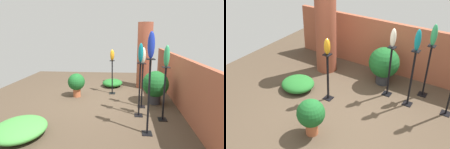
# 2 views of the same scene
# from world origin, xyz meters

# --- Properties ---
(ground_plane) EXTENTS (8.00, 8.00, 0.00)m
(ground_plane) POSITION_xyz_m (0.00, 0.00, 0.00)
(ground_plane) COLOR #4C3D2D
(brick_wall_back) EXTENTS (5.60, 0.12, 1.40)m
(brick_wall_back) POSITION_xyz_m (0.00, 2.20, 0.70)
(brick_wall_back) COLOR #9E5138
(brick_wall_back) RESTS_ON ground
(brick_pillar) EXTENTS (0.55, 0.55, 2.42)m
(brick_pillar) POSITION_xyz_m (-1.42, 1.39, 1.21)
(brick_pillar) COLOR brown
(brick_pillar) RESTS_ON ground
(pedestal_ivory) EXTENTS (0.20, 0.20, 1.24)m
(pedestal_ivory) POSITION_xyz_m (0.50, 1.15, 0.57)
(pedestal_ivory) COLOR black
(pedestal_ivory) RESTS_ON ground
(pedestal_teal) EXTENTS (0.20, 0.20, 1.34)m
(pedestal_teal) POSITION_xyz_m (1.05, 1.04, 0.62)
(pedestal_teal) COLOR black
(pedestal_teal) RESTS_ON ground
(pedestal_jade) EXTENTS (0.20, 0.20, 1.28)m
(pedestal_jade) POSITION_xyz_m (1.23, 1.59, 0.59)
(pedestal_jade) COLOR black
(pedestal_jade) RESTS_ON ground
(pedestal_amber) EXTENTS (0.20, 0.20, 1.15)m
(pedestal_amber) POSITION_xyz_m (-0.58, 0.25, 0.52)
(pedestal_amber) COLOR black
(pedestal_amber) RESTS_ON ground
(pedestal_cobalt) EXTENTS (0.20, 0.20, 1.55)m
(pedestal_cobalt) POSITION_xyz_m (1.87, 1.15, 0.72)
(pedestal_cobalt) COLOR black
(pedestal_cobalt) RESTS_ON ground
(art_vase_ivory) EXTENTS (0.13, 0.13, 0.42)m
(art_vase_ivory) POSITION_xyz_m (0.50, 1.15, 1.45)
(art_vase_ivory) COLOR beige
(art_vase_ivory) RESTS_ON pedestal_ivory
(art_vase_teal) EXTENTS (0.13, 0.12, 0.45)m
(art_vase_teal) POSITION_xyz_m (1.05, 1.04, 1.57)
(art_vase_teal) COLOR #0F727A
(art_vase_teal) RESTS_ON pedestal_teal
(art_vase_jade) EXTENTS (0.13, 0.13, 0.48)m
(art_vase_jade) POSITION_xyz_m (1.23, 1.59, 1.52)
(art_vase_jade) COLOR #2D9356
(art_vase_jade) RESTS_ON pedestal_jade
(art_vase_amber) EXTENTS (0.14, 0.14, 0.36)m
(art_vase_amber) POSITION_xyz_m (-0.58, 0.25, 1.33)
(art_vase_amber) COLOR orange
(art_vase_amber) RESTS_ON pedestal_amber
(art_vase_cobalt) EXTENTS (0.12, 0.14, 0.50)m
(art_vase_cobalt) POSITION_xyz_m (1.87, 1.15, 1.79)
(art_vase_cobalt) COLOR #192D9E
(art_vase_cobalt) RESTS_ON pedestal_cobalt
(potted_plant_near_pillar) EXTENTS (0.54, 0.54, 0.77)m
(potted_plant_near_pillar) POSITION_xyz_m (-0.19, -0.88, 0.46)
(potted_plant_near_pillar) COLOR #B25B38
(potted_plant_near_pillar) RESTS_ON ground
(potted_plant_walkway_edge) EXTENTS (0.76, 0.76, 0.97)m
(potted_plant_walkway_edge) POSITION_xyz_m (0.19, 1.56, 0.56)
(potted_plant_walkway_edge) COLOR #2D2D33
(potted_plant_walkway_edge) RESTS_ON ground
(foliage_bed_east) EXTENTS (1.05, 1.04, 0.31)m
(foliage_bed_east) POSITION_xyz_m (2.14, -1.38, 0.16)
(foliage_bed_east) COLOR #479942
(foliage_bed_east) RESTS_ON ground
(foliage_bed_west) EXTENTS (0.81, 0.78, 0.28)m
(foliage_bed_west) POSITION_xyz_m (-1.44, 0.19, 0.14)
(foliage_bed_west) COLOR #236B28
(foliage_bed_west) RESTS_ON ground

